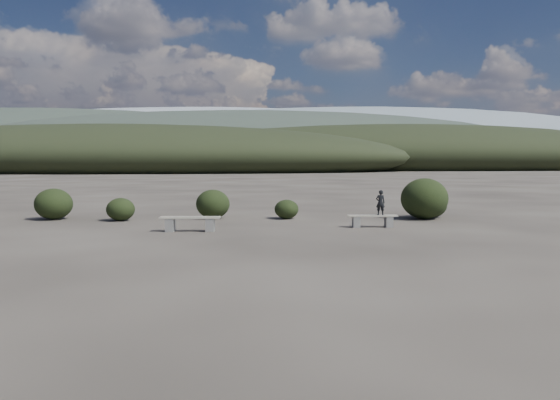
{
  "coord_description": "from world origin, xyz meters",
  "views": [
    {
      "loc": [
        -0.41,
        -12.26,
        2.28
      ],
      "look_at": [
        0.45,
        3.5,
        1.1
      ],
      "focal_mm": 35.0,
      "sensor_mm": 36.0,
      "label": 1
    }
  ],
  "objects": [
    {
      "name": "shrub_d",
      "position": [
        6.24,
        8.19,
        0.78
      ],
      "size": [
        1.78,
        1.78,
        1.56
      ],
      "primitive_type": "ellipsoid",
      "color": "black",
      "rests_on": "ground"
    },
    {
      "name": "shrub_f",
      "position": [
        -7.87,
        8.77,
        0.59
      ],
      "size": [
        1.39,
        1.39,
        1.18
      ],
      "primitive_type": "ellipsoid",
      "color": "black",
      "rests_on": "ground"
    },
    {
      "name": "shrub_e",
      "position": [
        6.74,
        8.8,
        0.49
      ],
      "size": [
        1.18,
        1.18,
        0.98
      ],
      "primitive_type": "ellipsoid",
      "color": "black",
      "rests_on": "ground"
    },
    {
      "name": "shrub_b",
      "position": [
        -1.86,
        8.82,
        0.56
      ],
      "size": [
        1.3,
        1.3,
        1.12
      ],
      "primitive_type": "ellipsoid",
      "color": "black",
      "rests_on": "ground"
    },
    {
      "name": "shrub_c",
      "position": [
        0.97,
        8.51,
        0.37
      ],
      "size": [
        0.92,
        0.92,
        0.74
      ],
      "primitive_type": "ellipsoid",
      "color": "black",
      "rests_on": "ground"
    },
    {
      "name": "bench_right",
      "position": [
        3.68,
        5.72,
        0.25
      ],
      "size": [
        1.66,
        0.36,
        0.41
      ],
      "rotation": [
        0.0,
        0.0,
        -0.01
      ],
      "color": "slate",
      "rests_on": "ground"
    },
    {
      "name": "bench_left",
      "position": [
        -2.31,
        4.97,
        0.29
      ],
      "size": [
        1.91,
        0.48,
        0.47
      ],
      "rotation": [
        0.0,
        0.0,
        -0.05
      ],
      "color": "slate",
      "rests_on": "ground"
    },
    {
      "name": "mountain_ridges",
      "position": [
        -7.48,
        339.06,
        10.84
      ],
      "size": [
        500.0,
        400.0,
        56.0
      ],
      "color": "black",
      "rests_on": "ground"
    },
    {
      "name": "ground",
      "position": [
        0.0,
        0.0,
        0.0
      ],
      "size": [
        1200.0,
        1200.0,
        0.0
      ],
      "primitive_type": "plane",
      "color": "#2E2924",
      "rests_on": "ground"
    },
    {
      "name": "seated_person",
      "position": [
        3.94,
        5.71,
        0.83
      ],
      "size": [
        0.31,
        0.21,
        0.84
      ],
      "primitive_type": "imported",
      "rotation": [
        0.0,
        0.0,
        3.12
      ],
      "color": "black",
      "rests_on": "bench_right"
    },
    {
      "name": "shrub_a",
      "position": [
        -5.23,
        8.18,
        0.43
      ],
      "size": [
        1.04,
        1.04,
        0.85
      ],
      "primitive_type": "ellipsoid",
      "color": "black",
      "rests_on": "ground"
    }
  ]
}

